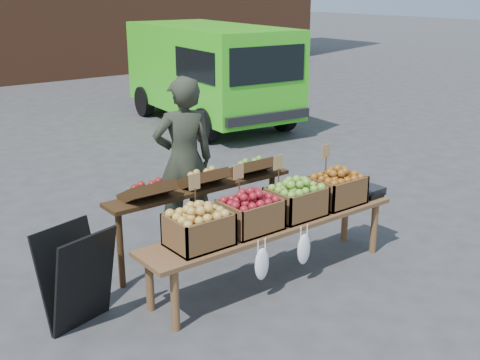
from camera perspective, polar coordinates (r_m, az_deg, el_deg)
ground at (r=6.42m, az=10.67°, el=-6.63°), size 80.00×80.00×0.00m
delivery_van at (r=11.94m, az=-2.88°, el=9.88°), size 2.37×4.42×1.90m
vendor at (r=6.34m, az=-5.33°, el=1.86°), size 0.74×0.60×1.78m
chalkboard_sign at (r=5.04m, az=-15.19°, el=-8.90°), size 0.61×0.44×0.84m
back_table at (r=5.92m, az=-3.58°, el=-3.07°), size 2.10×0.44×1.04m
display_bench at (r=5.65m, az=3.14°, el=-6.70°), size 2.70×0.56×0.57m
crate_golden_apples at (r=5.02m, az=-3.93°, el=-4.72°), size 0.50×0.40×0.28m
crate_russet_pears at (r=5.32m, az=0.98°, el=-3.32°), size 0.50×0.40×0.28m
crate_red_apples at (r=5.66m, az=5.32°, el=-2.06°), size 0.50×0.40×0.28m
crate_green_apples at (r=6.03m, az=9.14°, el=-0.93°), size 0.50×0.40×0.28m
weighing_scale at (r=6.37m, az=11.72°, el=-1.01°), size 0.34×0.30×0.08m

